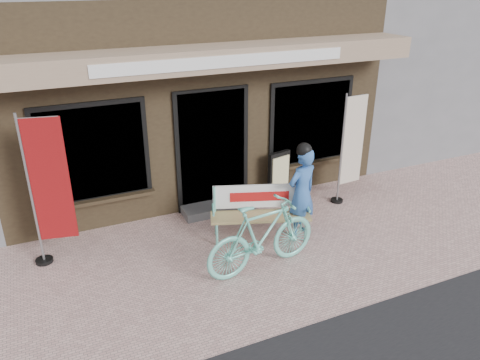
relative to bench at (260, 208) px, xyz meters
name	(u,v)px	position (x,y,z in m)	size (l,w,h in m)	color
ground	(261,261)	(-0.31, -0.68, -0.51)	(70.00, 70.00, 0.00)	#C9A19A
storefront	(160,22)	(-0.31, 4.28, 2.49)	(7.00, 6.77, 6.00)	black
neighbor_right_near	(440,16)	(8.19, 4.82, 2.29)	(10.00, 7.00, 5.60)	slate
bench	(260,208)	(0.00, 0.00, 0.00)	(1.63, 0.90, 0.86)	#6ED8C3
person	(302,191)	(0.62, -0.23, 0.28)	(0.62, 0.48, 1.59)	#3363B0
bicycle	(262,236)	(-0.38, -0.85, 0.03)	(0.50, 1.78, 1.07)	#6ED8C3
nobori_red	(48,189)	(-3.05, 0.56, 0.68)	(0.68, 0.30, 2.30)	gray
nobori_cream	(351,146)	(2.09, 0.53, 0.56)	(0.61, 0.24, 2.07)	gray
menu_stand	(279,175)	(0.93, 1.09, -0.02)	(0.48, 0.20, 0.94)	black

